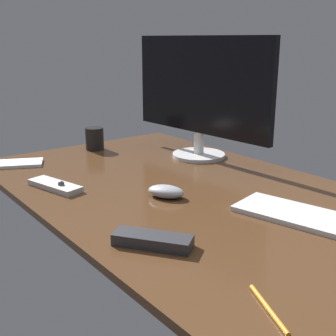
{
  "coord_description": "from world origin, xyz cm",
  "views": [
    {
      "loc": [
        94.04,
        -78.99,
        44.8
      ],
      "look_at": [
        -4.46,
        -3.02,
        8.0
      ],
      "focal_mm": 47.02,
      "sensor_mm": 36.0,
      "label": 1
    }
  ],
  "objects_px": {
    "notepad": "(17,163)",
    "pen": "(268,309)",
    "tv_remote": "(153,240)",
    "media_remote": "(55,186)",
    "keyboard": "(305,217)",
    "computer_mouse": "(166,191)",
    "monitor": "(200,93)",
    "coffee_mug": "(95,139)"
  },
  "relations": [
    {
      "from": "notepad",
      "to": "pen",
      "type": "height_order",
      "value": "notepad"
    },
    {
      "from": "tv_remote",
      "to": "notepad",
      "type": "xyz_separation_m",
      "value": [
        -0.8,
        -0.01,
        -0.01
      ]
    },
    {
      "from": "media_remote",
      "to": "pen",
      "type": "height_order",
      "value": "media_remote"
    },
    {
      "from": "keyboard",
      "to": "pen",
      "type": "distance_m",
      "value": 0.42
    },
    {
      "from": "notepad",
      "to": "keyboard",
      "type": "bearing_deg",
      "value": 23.2
    },
    {
      "from": "media_remote",
      "to": "tv_remote",
      "type": "height_order",
      "value": "media_remote"
    },
    {
      "from": "computer_mouse",
      "to": "notepad",
      "type": "distance_m",
      "value": 0.62
    },
    {
      "from": "monitor",
      "to": "tv_remote",
      "type": "xyz_separation_m",
      "value": [
        0.49,
        -0.57,
        -0.23
      ]
    },
    {
      "from": "monitor",
      "to": "tv_remote",
      "type": "bearing_deg",
      "value": -52.7
    },
    {
      "from": "pen",
      "to": "tv_remote",
      "type": "bearing_deg",
      "value": -152.94
    },
    {
      "from": "tv_remote",
      "to": "pen",
      "type": "relative_size",
      "value": 1.25
    },
    {
      "from": "notepad",
      "to": "computer_mouse",
      "type": "bearing_deg",
      "value": 20.41
    },
    {
      "from": "computer_mouse",
      "to": "monitor",
      "type": "bearing_deg",
      "value": 97.97
    },
    {
      "from": "monitor",
      "to": "tv_remote",
      "type": "height_order",
      "value": "monitor"
    },
    {
      "from": "coffee_mug",
      "to": "pen",
      "type": "xyz_separation_m",
      "value": [
        1.14,
        -0.3,
        -0.04
      ]
    },
    {
      "from": "monitor",
      "to": "keyboard",
      "type": "bearing_deg",
      "value": -20.8
    },
    {
      "from": "monitor",
      "to": "computer_mouse",
      "type": "xyz_separation_m",
      "value": [
        0.27,
        -0.36,
        -0.22
      ]
    },
    {
      "from": "media_remote",
      "to": "tv_remote",
      "type": "bearing_deg",
      "value": -13.32
    },
    {
      "from": "monitor",
      "to": "coffee_mug",
      "type": "height_order",
      "value": "monitor"
    },
    {
      "from": "monitor",
      "to": "computer_mouse",
      "type": "height_order",
      "value": "monitor"
    },
    {
      "from": "keyboard",
      "to": "monitor",
      "type": "bearing_deg",
      "value": 149.88
    },
    {
      "from": "monitor",
      "to": "coffee_mug",
      "type": "distance_m",
      "value": 0.47
    },
    {
      "from": "computer_mouse",
      "to": "tv_remote",
      "type": "distance_m",
      "value": 0.3
    },
    {
      "from": "computer_mouse",
      "to": "pen",
      "type": "height_order",
      "value": "computer_mouse"
    },
    {
      "from": "coffee_mug",
      "to": "media_remote",
      "type": "bearing_deg",
      "value": -42.67
    },
    {
      "from": "tv_remote",
      "to": "pen",
      "type": "height_order",
      "value": "tv_remote"
    },
    {
      "from": "media_remote",
      "to": "pen",
      "type": "bearing_deg",
      "value": -12.88
    },
    {
      "from": "monitor",
      "to": "notepad",
      "type": "height_order",
      "value": "monitor"
    },
    {
      "from": "keyboard",
      "to": "computer_mouse",
      "type": "height_order",
      "value": "computer_mouse"
    },
    {
      "from": "keyboard",
      "to": "media_remote",
      "type": "xyz_separation_m",
      "value": [
        -0.59,
        -0.39,
        0.0
      ]
    },
    {
      "from": "keyboard",
      "to": "coffee_mug",
      "type": "xyz_separation_m",
      "value": [
        -0.95,
        -0.07,
        0.04
      ]
    },
    {
      "from": "media_remote",
      "to": "keyboard",
      "type": "bearing_deg",
      "value": 18.86
    },
    {
      "from": "computer_mouse",
      "to": "tv_remote",
      "type": "relative_size",
      "value": 0.61
    },
    {
      "from": "media_remote",
      "to": "coffee_mug",
      "type": "distance_m",
      "value": 0.48
    },
    {
      "from": "coffee_mug",
      "to": "notepad",
      "type": "height_order",
      "value": "coffee_mug"
    },
    {
      "from": "media_remote",
      "to": "monitor",
      "type": "bearing_deg",
      "value": 76.76
    },
    {
      "from": "keyboard",
      "to": "notepad",
      "type": "xyz_separation_m",
      "value": [
        -0.91,
        -0.39,
        -0.0
      ]
    },
    {
      "from": "coffee_mug",
      "to": "keyboard",
      "type": "bearing_deg",
      "value": 4.0
    },
    {
      "from": "media_remote",
      "to": "coffee_mug",
      "type": "relative_size",
      "value": 2.21
    },
    {
      "from": "keyboard",
      "to": "computer_mouse",
      "type": "xyz_separation_m",
      "value": [
        -0.33,
        -0.18,
        0.01
      ]
    },
    {
      "from": "computer_mouse",
      "to": "coffee_mug",
      "type": "relative_size",
      "value": 1.19
    },
    {
      "from": "keyboard",
      "to": "notepad",
      "type": "distance_m",
      "value": 0.99
    }
  ]
}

